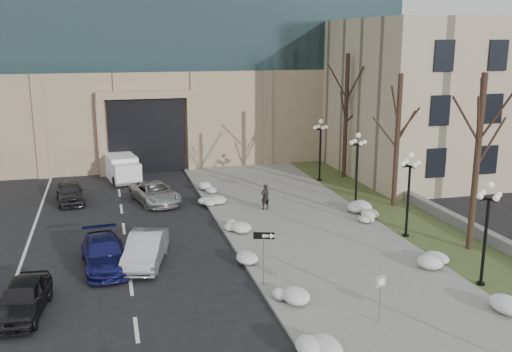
{
  "coord_description": "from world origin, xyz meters",
  "views": [
    {
      "loc": [
        -7.15,
        -13.8,
        10.58
      ],
      "look_at": [
        0.38,
        14.47,
        3.5
      ],
      "focal_mm": 40.0,
      "sensor_mm": 36.0,
      "label": 1
    }
  ],
  "objects_px": {
    "car_c": "(104,253)",
    "keep_sign": "(381,289)",
    "one_way_sign": "(267,242)",
    "lamppost_c": "(357,159)",
    "car_b": "(146,249)",
    "car_e": "(70,192)",
    "lamppost_a": "(487,220)",
    "car_d": "(155,193)",
    "car_a": "(22,298)",
    "pedestrian": "(265,197)",
    "lamppost_b": "(409,183)",
    "box_truck": "(121,167)",
    "lamppost_d": "(320,142)"
  },
  "relations": [
    {
      "from": "car_c",
      "to": "keep_sign",
      "type": "distance_m",
      "value": 13.13
    },
    {
      "from": "one_way_sign",
      "to": "lamppost_c",
      "type": "bearing_deg",
      "value": 67.6
    },
    {
      "from": "car_b",
      "to": "car_e",
      "type": "relative_size",
      "value": 1.11
    },
    {
      "from": "car_c",
      "to": "car_e",
      "type": "relative_size",
      "value": 1.18
    },
    {
      "from": "lamppost_c",
      "to": "car_b",
      "type": "bearing_deg",
      "value": -154.68
    },
    {
      "from": "keep_sign",
      "to": "lamppost_a",
      "type": "relative_size",
      "value": 0.43
    },
    {
      "from": "car_d",
      "to": "car_e",
      "type": "bearing_deg",
      "value": 149.93
    },
    {
      "from": "car_a",
      "to": "pedestrian",
      "type": "relative_size",
      "value": 2.58
    },
    {
      "from": "keep_sign",
      "to": "lamppost_b",
      "type": "bearing_deg",
      "value": 39.52
    },
    {
      "from": "car_c",
      "to": "box_truck",
      "type": "bearing_deg",
      "value": 80.53
    },
    {
      "from": "lamppost_b",
      "to": "car_c",
      "type": "bearing_deg",
      "value": -179.84
    },
    {
      "from": "car_a",
      "to": "lamppost_a",
      "type": "height_order",
      "value": "lamppost_a"
    },
    {
      "from": "car_c",
      "to": "pedestrian",
      "type": "distance_m",
      "value": 11.94
    },
    {
      "from": "keep_sign",
      "to": "lamppost_c",
      "type": "xyz_separation_m",
      "value": [
        5.92,
        15.06,
        1.58
      ]
    },
    {
      "from": "lamppost_a",
      "to": "car_c",
      "type": "bearing_deg",
      "value": 157.87
    },
    {
      "from": "car_a",
      "to": "car_e",
      "type": "bearing_deg",
      "value": 93.89
    },
    {
      "from": "car_b",
      "to": "pedestrian",
      "type": "distance_m",
      "value": 10.46
    },
    {
      "from": "car_b",
      "to": "lamppost_d",
      "type": "bearing_deg",
      "value": 57.79
    },
    {
      "from": "box_truck",
      "to": "lamppost_c",
      "type": "relative_size",
      "value": 1.27
    },
    {
      "from": "keep_sign",
      "to": "lamppost_c",
      "type": "height_order",
      "value": "lamppost_c"
    },
    {
      "from": "car_a",
      "to": "car_e",
      "type": "height_order",
      "value": "car_a"
    },
    {
      "from": "one_way_sign",
      "to": "car_c",
      "type": "bearing_deg",
      "value": 166.53
    },
    {
      "from": "car_e",
      "to": "one_way_sign",
      "type": "xyz_separation_m",
      "value": [
        8.94,
        -16.12,
        1.39
      ]
    },
    {
      "from": "lamppost_a",
      "to": "one_way_sign",
      "type": "bearing_deg",
      "value": 165.72
    },
    {
      "from": "one_way_sign",
      "to": "lamppost_b",
      "type": "xyz_separation_m",
      "value": [
        9.06,
        4.19,
        0.98
      ]
    },
    {
      "from": "pedestrian",
      "to": "box_truck",
      "type": "relative_size",
      "value": 0.27
    },
    {
      "from": "car_d",
      "to": "lamppost_c",
      "type": "relative_size",
      "value": 1.03
    },
    {
      "from": "lamppost_b",
      "to": "lamppost_d",
      "type": "distance_m",
      "value": 13.0
    },
    {
      "from": "car_a",
      "to": "box_truck",
      "type": "relative_size",
      "value": 0.69
    },
    {
      "from": "car_c",
      "to": "car_b",
      "type": "bearing_deg",
      "value": -6.92
    },
    {
      "from": "car_a",
      "to": "one_way_sign",
      "type": "bearing_deg",
      "value": 7.16
    },
    {
      "from": "car_d",
      "to": "pedestrian",
      "type": "xyz_separation_m",
      "value": [
        6.52,
        -3.64,
        0.24
      ]
    },
    {
      "from": "box_truck",
      "to": "lamppost_d",
      "type": "height_order",
      "value": "lamppost_d"
    },
    {
      "from": "keep_sign",
      "to": "car_e",
      "type": "bearing_deg",
      "value": 104.7
    },
    {
      "from": "keep_sign",
      "to": "one_way_sign",
      "type": "bearing_deg",
      "value": 109.87
    },
    {
      "from": "lamppost_c",
      "to": "box_truck",
      "type": "bearing_deg",
      "value": 141.48
    },
    {
      "from": "one_way_sign",
      "to": "lamppost_b",
      "type": "height_order",
      "value": "lamppost_b"
    },
    {
      "from": "keep_sign",
      "to": "lamppost_d",
      "type": "height_order",
      "value": "lamppost_d"
    },
    {
      "from": "car_e",
      "to": "car_c",
      "type": "bearing_deg",
      "value": -86.45
    },
    {
      "from": "one_way_sign",
      "to": "lamppost_c",
      "type": "relative_size",
      "value": 0.53
    },
    {
      "from": "pedestrian",
      "to": "keep_sign",
      "type": "height_order",
      "value": "keep_sign"
    },
    {
      "from": "lamppost_a",
      "to": "lamppost_b",
      "type": "relative_size",
      "value": 1.0
    },
    {
      "from": "lamppost_a",
      "to": "car_b",
      "type": "bearing_deg",
      "value": 155.38
    },
    {
      "from": "lamppost_d",
      "to": "car_b",
      "type": "bearing_deg",
      "value": -136.8
    },
    {
      "from": "box_truck",
      "to": "lamppost_a",
      "type": "relative_size",
      "value": 1.27
    },
    {
      "from": "car_a",
      "to": "keep_sign",
      "type": "height_order",
      "value": "keep_sign"
    },
    {
      "from": "car_e",
      "to": "pedestrian",
      "type": "relative_size",
      "value": 2.55
    },
    {
      "from": "car_a",
      "to": "car_e",
      "type": "distance_m",
      "value": 16.1
    },
    {
      "from": "car_d",
      "to": "car_e",
      "type": "relative_size",
      "value": 1.19
    },
    {
      "from": "car_b",
      "to": "keep_sign",
      "type": "height_order",
      "value": "keep_sign"
    }
  ]
}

